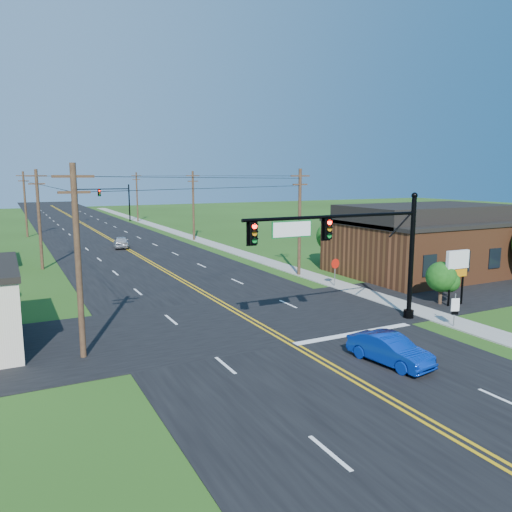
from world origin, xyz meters
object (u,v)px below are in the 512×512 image
signal_mast_main (351,244)px  stop_sign (335,267)px  blue_car (390,350)px  route_sign (455,308)px  signal_mast_far (105,197)px

signal_mast_main → stop_sign: size_ratio=5.15×
blue_car → stop_sign: 15.91m
route_sign → stop_sign: bearing=109.6°
signal_mast_main → signal_mast_far: bearing=89.9°
route_sign → stop_sign: (0.18, 11.53, 0.45)m
signal_mast_main → route_sign: bearing=-25.3°
signal_mast_far → route_sign: (5.30, -74.55, -3.41)m
blue_car → signal_mast_far: bearing=79.4°
signal_mast_main → blue_car: size_ratio=2.79×
signal_mast_main → stop_sign: 11.03m
signal_mast_main → blue_car: signal_mast_main is taller
signal_mast_main → route_sign: 6.98m
signal_mast_far → stop_sign: (5.47, -63.02, -2.97)m
signal_mast_far → stop_sign: signal_mast_far is taller
blue_car → route_sign: (7.05, 2.62, 0.47)m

